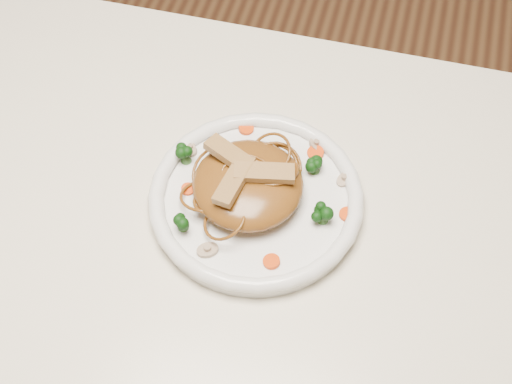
# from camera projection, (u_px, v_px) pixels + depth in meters

# --- Properties ---
(table) EXTENTS (1.20, 0.80, 0.75)m
(table) POSITION_uv_depth(u_px,v_px,m) (192.00, 293.00, 0.97)
(table) COLOR beige
(table) RESTS_ON ground
(plate) EXTENTS (0.29, 0.29, 0.02)m
(plate) POSITION_uv_depth(u_px,v_px,m) (256.00, 202.00, 0.92)
(plate) COLOR white
(plate) RESTS_ON table
(noodle_mound) EXTENTS (0.16, 0.16, 0.04)m
(noodle_mound) POSITION_uv_depth(u_px,v_px,m) (248.00, 185.00, 0.90)
(noodle_mound) COLOR brown
(noodle_mound) RESTS_ON plate
(chicken_a) EXTENTS (0.08, 0.04, 0.01)m
(chicken_a) POSITION_uv_depth(u_px,v_px,m) (264.00, 173.00, 0.88)
(chicken_a) COLOR #9D7C4A
(chicken_a) RESTS_ON noodle_mound
(chicken_b) EXTENTS (0.07, 0.05, 0.01)m
(chicken_b) POSITION_uv_depth(u_px,v_px,m) (232.00, 156.00, 0.89)
(chicken_b) COLOR #9D7C4A
(chicken_b) RESTS_ON noodle_mound
(chicken_c) EXTENTS (0.04, 0.07, 0.01)m
(chicken_c) POSITION_uv_depth(u_px,v_px,m) (234.00, 180.00, 0.87)
(chicken_c) COLOR #9D7C4A
(chicken_c) RESTS_ON noodle_mound
(broccoli_0) EXTENTS (0.03, 0.03, 0.03)m
(broccoli_0) POSITION_uv_depth(u_px,v_px,m) (315.00, 164.00, 0.93)
(broccoli_0) COLOR #0B330A
(broccoli_0) RESTS_ON plate
(broccoli_1) EXTENTS (0.04, 0.04, 0.03)m
(broccoli_1) POSITION_uv_depth(u_px,v_px,m) (185.00, 153.00, 0.94)
(broccoli_1) COLOR #0B330A
(broccoli_1) RESTS_ON plate
(broccoli_2) EXTENTS (0.03, 0.03, 0.03)m
(broccoli_2) POSITION_uv_depth(u_px,v_px,m) (182.00, 220.00, 0.88)
(broccoli_2) COLOR #0B330A
(broccoli_2) RESTS_ON plate
(broccoli_3) EXTENTS (0.04, 0.04, 0.03)m
(broccoli_3) POSITION_uv_depth(u_px,v_px,m) (324.00, 213.00, 0.88)
(broccoli_3) COLOR #0B330A
(broccoli_3) RESTS_ON plate
(carrot_0) EXTENTS (0.03, 0.03, 0.00)m
(carrot_0) POSITION_uv_depth(u_px,v_px,m) (315.00, 153.00, 0.95)
(carrot_0) COLOR #E23908
(carrot_0) RESTS_ON plate
(carrot_1) EXTENTS (0.02, 0.02, 0.00)m
(carrot_1) POSITION_uv_depth(u_px,v_px,m) (188.00, 189.00, 0.92)
(carrot_1) COLOR #E23908
(carrot_1) RESTS_ON plate
(carrot_2) EXTENTS (0.03, 0.03, 0.00)m
(carrot_2) POSITION_uv_depth(u_px,v_px,m) (347.00, 214.00, 0.90)
(carrot_2) COLOR #E23908
(carrot_2) RESTS_ON plate
(carrot_3) EXTENTS (0.02, 0.02, 0.00)m
(carrot_3) POSITION_uv_depth(u_px,v_px,m) (246.00, 129.00, 0.98)
(carrot_3) COLOR #E23908
(carrot_3) RESTS_ON plate
(carrot_4) EXTENTS (0.02, 0.02, 0.00)m
(carrot_4) POSITION_uv_depth(u_px,v_px,m) (271.00, 261.00, 0.86)
(carrot_4) COLOR #E23908
(carrot_4) RESTS_ON plate
(mushroom_0) EXTENTS (0.04, 0.04, 0.01)m
(mushroom_0) POSITION_uv_depth(u_px,v_px,m) (208.00, 250.00, 0.87)
(mushroom_0) COLOR tan
(mushroom_0) RESTS_ON plate
(mushroom_1) EXTENTS (0.03, 0.03, 0.01)m
(mushroom_1) POSITION_uv_depth(u_px,v_px,m) (344.00, 180.00, 0.93)
(mushroom_1) COLOR tan
(mushroom_1) RESTS_ON plate
(mushroom_2) EXTENTS (0.03, 0.03, 0.01)m
(mushroom_2) POSITION_uv_depth(u_px,v_px,m) (190.00, 149.00, 0.96)
(mushroom_2) COLOR tan
(mushroom_2) RESTS_ON plate
(mushroom_3) EXTENTS (0.03, 0.03, 0.01)m
(mushroom_3) POSITION_uv_depth(u_px,v_px,m) (316.00, 145.00, 0.96)
(mushroom_3) COLOR tan
(mushroom_3) RESTS_ON plate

